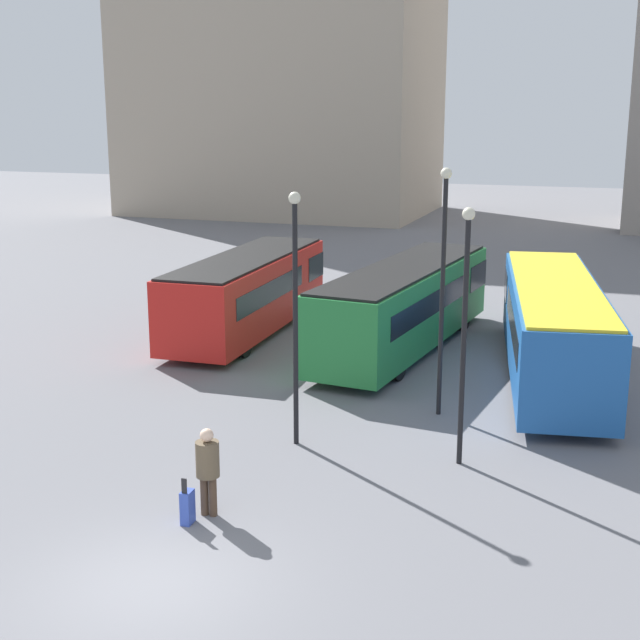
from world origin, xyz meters
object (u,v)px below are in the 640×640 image
(bus_0, at_px, (248,291))
(lamp_post_2, at_px, (295,300))
(bus_1, at_px, (405,303))
(lamp_post_1, at_px, (465,317))
(bus_2, at_px, (553,325))
(lamp_post_0, at_px, (443,275))
(traveler, at_px, (208,464))
(suitcase, at_px, (187,507))

(bus_0, xyz_separation_m, lamp_post_2, (5.37, -9.56, 2.01))
(lamp_post_2, bearing_deg, bus_1, 87.60)
(bus_1, bearing_deg, lamp_post_1, -152.61)
(bus_0, bearing_deg, bus_2, -101.81)
(bus_2, distance_m, lamp_post_0, 5.51)
(bus_2, relative_size, lamp_post_0, 1.84)
(lamp_post_1, bearing_deg, bus_1, 110.91)
(traveler, height_order, lamp_post_0, lamp_post_0)
(traveler, height_order, lamp_post_1, lamp_post_1)
(bus_2, bearing_deg, lamp_post_0, 141.75)
(bus_0, distance_m, bus_2, 10.81)
(traveler, xyz_separation_m, lamp_post_0, (3.08, 7.30, 2.63))
(bus_1, height_order, lamp_post_2, lamp_post_2)
(bus_2, xyz_separation_m, traveler, (-5.55, -11.74, -0.49))
(lamp_post_1, height_order, lamp_post_2, lamp_post_2)
(lamp_post_0, distance_m, lamp_post_1, 3.31)
(bus_0, relative_size, bus_2, 0.84)
(bus_1, relative_size, lamp_post_2, 1.86)
(bus_2, bearing_deg, suitcase, 145.48)
(bus_0, distance_m, suitcase, 15.02)
(suitcase, distance_m, lamp_post_2, 5.61)
(bus_1, distance_m, traveler, 13.41)
(suitcase, bearing_deg, traveler, -28.94)
(traveler, bearing_deg, lamp_post_1, -47.68)
(bus_0, distance_m, lamp_post_2, 11.15)
(lamp_post_2, bearing_deg, suitcase, -96.39)
(bus_1, xyz_separation_m, traveler, (-0.68, -13.39, -0.45))
(bus_1, bearing_deg, bus_0, 93.36)
(bus_2, height_order, lamp_post_0, lamp_post_0)
(bus_1, height_order, traveler, bus_1)
(bus_2, distance_m, lamp_post_1, 7.88)
(bus_1, xyz_separation_m, lamp_post_2, (-0.39, -9.25, 1.98))
(bus_2, height_order, suitcase, bus_2)
(bus_0, xyz_separation_m, bus_1, (5.76, -0.31, 0.03))
(traveler, xyz_separation_m, lamp_post_2, (0.29, 4.14, 2.43))
(suitcase, distance_m, lamp_post_0, 9.08)
(lamp_post_1, bearing_deg, traveler, -134.92)
(bus_0, height_order, bus_2, bus_2)
(bus_0, distance_m, lamp_post_1, 13.41)
(bus_0, height_order, lamp_post_0, lamp_post_0)
(lamp_post_2, bearing_deg, traveler, -93.98)
(bus_1, height_order, lamp_post_1, lamp_post_1)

